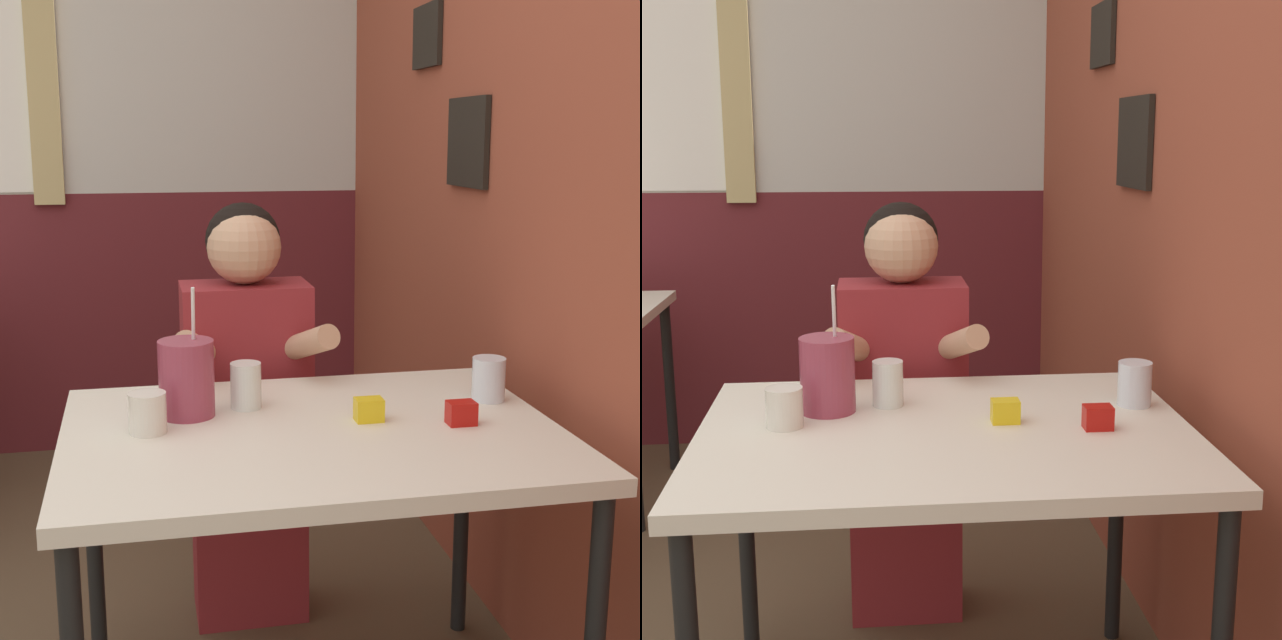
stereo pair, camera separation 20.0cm
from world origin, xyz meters
TOP-DOWN VIEW (x-y plane):
  - brick_wall_right at (1.42, 1.19)m, footprint 0.08×4.38m
  - back_wall at (-0.01, 2.41)m, footprint 5.78×0.09m
  - main_table at (0.79, 0.33)m, footprint 1.04×0.79m
  - person_seated at (0.72, 0.89)m, footprint 0.42×0.40m
  - cocktail_pitcher at (0.54, 0.47)m, footprint 0.12×0.12m
  - glass_near_pitcher at (1.23, 0.44)m, footprint 0.08×0.08m
  - glass_center at (0.67, 0.50)m, footprint 0.07×0.07m
  - glass_far_side at (0.45, 0.37)m, footprint 0.08×0.08m
  - condiment_ketchup at (1.11, 0.29)m, footprint 0.06×0.04m
  - condiment_mustard at (0.92, 0.35)m, footprint 0.06×0.04m

SIDE VIEW (x-z plane):
  - person_seated at x=0.72m, z-range 0.03..1.19m
  - main_table at x=0.79m, z-range 0.30..1.03m
  - condiment_ketchup at x=1.11m, z-range 0.73..0.78m
  - condiment_mustard at x=0.92m, z-range 0.73..0.78m
  - glass_far_side at x=0.45m, z-range 0.73..0.82m
  - glass_near_pitcher at x=1.23m, z-range 0.73..0.83m
  - glass_center at x=0.67m, z-range 0.73..0.84m
  - cocktail_pitcher at x=0.54m, z-range 0.67..0.96m
  - brick_wall_right at x=1.42m, z-range 0.00..2.70m
  - back_wall at x=-0.01m, z-range 0.01..2.71m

